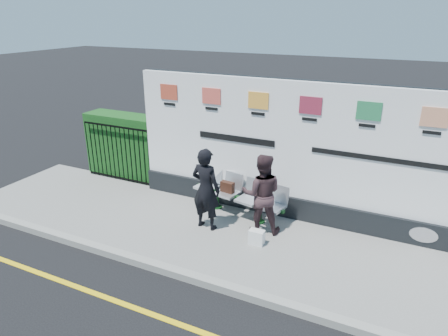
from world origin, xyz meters
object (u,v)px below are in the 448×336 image
Objects in this scene: billboard at (307,163)px; bench at (238,205)px; woman_left at (206,189)px; woman_right at (262,194)px.

bench is (-1.37, -0.46, -1.06)m from billboard.
woman_left is (-1.74, -1.25, -0.42)m from billboard.
woman_left is 1.04× the size of woman_right.
bench is at bearing -161.45° from billboard.
woman_left is at bearing -103.94° from bench.
bench is at bearing -51.92° from woman_right.
billboard is at bearing -139.59° from woman_left.
billboard is 2.19m from woman_left.
billboard reaches higher than woman_left.
billboard is at bearing 29.88° from bench.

